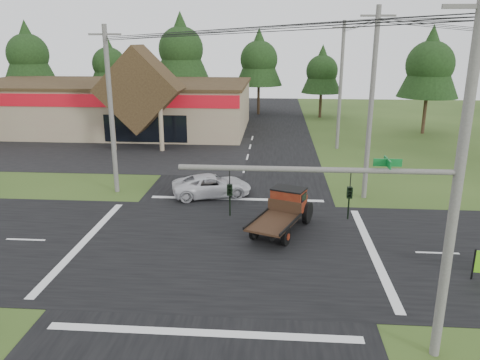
# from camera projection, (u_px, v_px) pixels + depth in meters

# --- Properties ---
(ground) EXTENTS (120.00, 120.00, 0.00)m
(ground) POSITION_uv_depth(u_px,v_px,m) (225.00, 247.00, 22.58)
(ground) COLOR #2C4318
(ground) RESTS_ON ground
(road_ns) EXTENTS (12.00, 120.00, 0.02)m
(road_ns) POSITION_uv_depth(u_px,v_px,m) (225.00, 246.00, 22.58)
(road_ns) COLOR black
(road_ns) RESTS_ON ground
(road_ew) EXTENTS (120.00, 12.00, 0.02)m
(road_ew) POSITION_uv_depth(u_px,v_px,m) (225.00, 246.00, 22.58)
(road_ew) COLOR black
(road_ew) RESTS_ON ground
(parking_apron) EXTENTS (28.00, 14.00, 0.02)m
(parking_apron) POSITION_uv_depth(u_px,v_px,m) (92.00, 152.00, 41.74)
(parking_apron) COLOR black
(parking_apron) RESTS_ON ground
(cvs_building) EXTENTS (30.40, 18.20, 9.19)m
(cvs_building) POSITION_uv_depth(u_px,v_px,m) (111.00, 105.00, 51.16)
(cvs_building) COLOR gray
(cvs_building) RESTS_ON ground
(traffic_signal_mast) EXTENTS (8.12, 0.24, 7.00)m
(traffic_signal_mast) POSITION_uv_depth(u_px,v_px,m) (393.00, 223.00, 13.73)
(traffic_signal_mast) COLOR #595651
(traffic_signal_mast) RESTS_ON ground
(utility_pole_nr) EXTENTS (2.00, 0.30, 11.00)m
(utility_pole_nr) POSITION_uv_depth(u_px,v_px,m) (457.00, 185.00, 13.26)
(utility_pole_nr) COLOR #595651
(utility_pole_nr) RESTS_ON ground
(utility_pole_nw) EXTENTS (2.00, 0.30, 10.50)m
(utility_pole_nw) POSITION_uv_depth(u_px,v_px,m) (111.00, 110.00, 29.26)
(utility_pole_nw) COLOR #595651
(utility_pole_nw) RESTS_ON ground
(utility_pole_ne) EXTENTS (2.00, 0.30, 11.50)m
(utility_pole_ne) POSITION_uv_depth(u_px,v_px,m) (371.00, 104.00, 27.95)
(utility_pole_ne) COLOR #595651
(utility_pole_ne) RESTS_ON ground
(utility_pole_n) EXTENTS (2.00, 0.30, 11.20)m
(utility_pole_n) POSITION_uv_depth(u_px,v_px,m) (341.00, 85.00, 41.36)
(utility_pole_n) COLOR #595651
(utility_pole_n) RESTS_ON ground
(tree_row_a) EXTENTS (6.72, 6.72, 12.12)m
(tree_row_a) POSITION_uv_depth(u_px,v_px,m) (28.00, 52.00, 60.65)
(tree_row_a) COLOR #332316
(tree_row_a) RESTS_ON ground
(tree_row_b) EXTENTS (5.60, 5.60, 10.10)m
(tree_row_b) POSITION_uv_depth(u_px,v_px,m) (109.00, 62.00, 62.22)
(tree_row_b) COLOR #332316
(tree_row_b) RESTS_ON ground
(tree_row_c) EXTENTS (7.28, 7.28, 13.13)m
(tree_row_c) POSITION_uv_depth(u_px,v_px,m) (181.00, 47.00, 59.96)
(tree_row_c) COLOR #332316
(tree_row_c) RESTS_ON ground
(tree_row_d) EXTENTS (6.16, 6.16, 11.11)m
(tree_row_d) POSITION_uv_depth(u_px,v_px,m) (259.00, 58.00, 60.57)
(tree_row_d) COLOR #332316
(tree_row_d) RESTS_ON ground
(tree_row_e) EXTENTS (5.04, 5.04, 9.09)m
(tree_row_e) POSITION_uv_depth(u_px,v_px,m) (322.00, 69.00, 58.47)
(tree_row_e) COLOR #332316
(tree_row_e) RESTS_ON ground
(tree_side_ne) EXTENTS (6.16, 6.16, 11.11)m
(tree_side_ne) POSITION_uv_depth(u_px,v_px,m) (430.00, 62.00, 47.80)
(tree_side_ne) COLOR #332316
(tree_side_ne) RESTS_ON ground
(antique_flatbed_truck) EXTENTS (3.69, 5.44, 2.12)m
(antique_flatbed_truck) POSITION_uv_depth(u_px,v_px,m) (281.00, 213.00, 24.04)
(antique_flatbed_truck) COLOR #4F140B
(antique_flatbed_truck) RESTS_ON ground
(white_pickup) EXTENTS (5.44, 3.65, 1.39)m
(white_pickup) POSITION_uv_depth(u_px,v_px,m) (212.00, 186.00, 29.73)
(white_pickup) COLOR silver
(white_pickup) RESTS_ON ground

